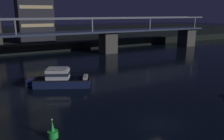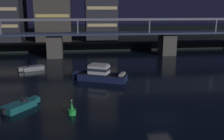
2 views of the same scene
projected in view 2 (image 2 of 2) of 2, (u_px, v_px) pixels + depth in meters
name	position (u px, v px, depth m)	size (l,w,h in m)	color
ground_plane	(161.00, 118.00, 27.33)	(400.00, 400.00, 0.00)	black
far_riverbank	(98.00, 34.00, 111.02)	(240.00, 80.00, 2.20)	black
river_bridge	(113.00, 39.00, 63.99)	(92.54, 6.40, 9.38)	#4C4944
tower_west_low	(0.00, 0.00, 76.89)	(12.97, 12.78, 24.58)	#282833
cabin_cruiser_near_left	(101.00, 74.00, 41.91)	(9.13, 5.90, 2.79)	#19234C
speedboat_near_right	(32.00, 68.00, 49.34)	(4.98, 3.31, 1.16)	gray
speedboat_mid_center	(21.00, 105.00, 29.96)	(4.07, 4.64, 1.16)	#196066
channel_buoy	(72.00, 111.00, 28.24)	(0.90, 0.90, 1.76)	green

